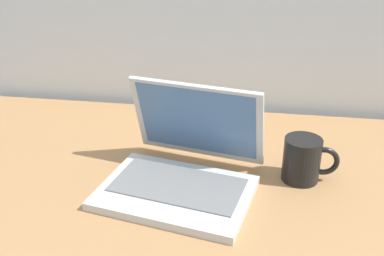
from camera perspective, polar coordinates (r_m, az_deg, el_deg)
name	(u,v)px	position (r m, az deg, el deg)	size (l,w,h in m)	color
desk	(202,182)	(1.04, 1.21, -6.75)	(1.60, 0.76, 0.03)	#A87A4C
laptop	(183,167)	(0.99, -1.09, -4.82)	(0.35, 0.34, 0.21)	silver
coffee_mug	(303,159)	(1.03, 13.65, -3.77)	(0.12, 0.08, 0.10)	black
remote_control_near	(185,129)	(1.22, -0.87, -0.09)	(0.12, 0.16, 0.02)	#4C4C51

